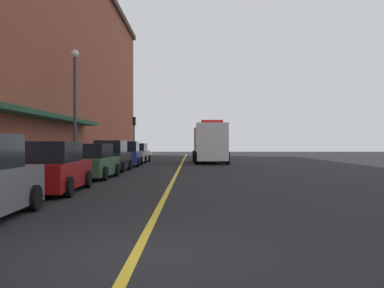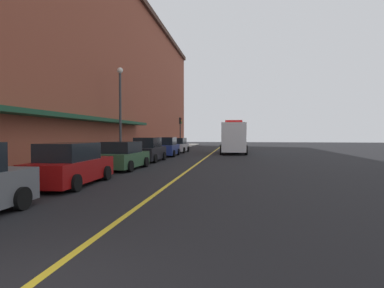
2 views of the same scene
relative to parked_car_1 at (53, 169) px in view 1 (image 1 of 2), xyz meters
name	(u,v)px [view 1 (image 1 of 2)]	position (x,y,z in m)	size (l,w,h in m)	color
ground_plane	(181,167)	(3.89, 16.57, -0.81)	(112.00, 112.00, 0.00)	black
sidewalk_left	(94,166)	(-2.31, 16.57, -0.73)	(2.40, 70.00, 0.15)	#9E9B93
lane_center_stripe	(181,167)	(3.89, 16.57, -0.80)	(0.16, 70.00, 0.01)	gold
brick_building_left	(3,46)	(-8.31, 15.56, 7.56)	(10.77, 64.00, 16.71)	brown
parked_car_1	(53,169)	(0.00, 0.00, 0.00)	(2.10, 4.77, 1.73)	maroon
parked_car_2	(93,162)	(-0.01, 5.92, -0.03)	(2.16, 4.35, 1.65)	#2D5133
parked_car_3	(113,157)	(-0.03, 11.34, 0.04)	(1.98, 4.33, 1.83)	black
parked_car_4	(127,155)	(-0.06, 17.43, 0.03)	(2.26, 4.59, 1.80)	navy
parked_car_5	(138,153)	(-0.04, 23.56, -0.03)	(2.06, 4.22, 1.66)	silver
box_truck	(211,143)	(6.23, 22.85, 0.85)	(2.91, 8.31, 3.49)	silver
parking_meter_0	(28,159)	(-1.46, 1.57, 0.25)	(0.14, 0.18, 1.33)	#4C4C51
parking_meter_1	(120,150)	(-1.46, 22.81, 0.25)	(0.14, 0.18, 1.33)	#4C4C51
parking_meter_3	(99,152)	(-1.46, 14.22, 0.25)	(0.14, 0.18, 1.33)	#4C4C51
street_lamp_left	(76,96)	(-2.06, 10.79, 3.59)	(0.44, 0.44, 6.94)	#33383D
traffic_light_near	(135,129)	(-1.40, 32.21, 2.35)	(0.38, 0.36, 4.30)	#232326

